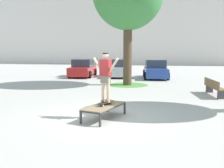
# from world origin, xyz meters

# --- Properties ---
(ground_plane) EXTENTS (120.00, 120.00, 0.00)m
(ground_plane) POSITION_xyz_m (0.00, 0.00, 0.00)
(ground_plane) COLOR #B7B5AD
(building_facade) EXTENTS (43.20, 4.00, 11.33)m
(building_facade) POSITION_xyz_m (-3.72, 33.37, 5.66)
(building_facade) COLOR silver
(building_facade) RESTS_ON ground
(skate_box) EXTENTS (1.27, 2.04, 0.46)m
(skate_box) POSITION_xyz_m (0.03, -0.21, 0.41)
(skate_box) COLOR #38383D
(skate_box) RESTS_ON ground
(skateboard) EXTENTS (0.46, 0.82, 0.09)m
(skateboard) POSITION_xyz_m (0.06, -0.11, 0.54)
(skateboard) COLOR black
(skateboard) RESTS_ON skate_box
(skater) EXTENTS (0.97, 0.42, 1.69)m
(skater) POSITION_xyz_m (0.06, -0.11, 1.53)
(skater) COLOR beige
(skater) RESTS_ON skateboard
(grass_patch_mid_back) EXTENTS (2.70, 2.70, 0.01)m
(grass_patch_mid_back) POSITION_xyz_m (-0.24, 8.54, 0.00)
(grass_patch_mid_back) COLOR #519342
(grass_patch_mid_back) RESTS_ON ground
(car_red) EXTENTS (2.14, 4.31, 1.50)m
(car_red) POSITION_xyz_m (-4.67, 13.34, 0.69)
(car_red) COLOR red
(car_red) RESTS_ON ground
(car_silver) EXTENTS (2.21, 4.34, 1.50)m
(car_silver) POSITION_xyz_m (-1.58, 13.77, 0.69)
(car_silver) COLOR #B7BABF
(car_silver) RESTS_ON ground
(car_blue) EXTENTS (2.21, 4.34, 1.50)m
(car_blue) POSITION_xyz_m (1.51, 13.11, 0.69)
(car_blue) COLOR #28479E
(car_blue) RESTS_ON ground
(park_bench) EXTENTS (0.72, 2.43, 0.83)m
(park_bench) POSITION_xyz_m (4.60, 5.27, 0.45)
(park_bench) COLOR brown
(park_bench) RESTS_ON ground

